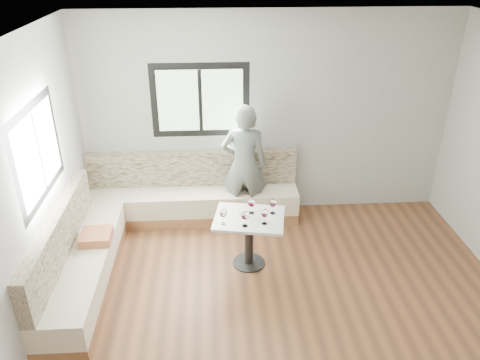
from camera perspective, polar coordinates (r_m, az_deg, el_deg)
The scene contains 10 objects.
room at distance 4.18m, azimuth 6.13°, elevation -3.22°, with size 5.01×5.01×2.81m.
banquette at distance 6.08m, azimuth -11.00°, elevation -5.07°, with size 2.90×2.80×0.95m.
table at distance 5.53m, azimuth 1.12°, elevation -6.01°, with size 0.90×0.76×0.66m.
person at distance 6.27m, azimuth 0.53°, elevation 1.86°, with size 0.62×0.40×1.69m, color slate.
olive_ramekin at distance 5.49m, azimuth 0.38°, elevation -3.97°, with size 0.11×0.11×0.04m.
wine_glass_a at distance 5.26m, azimuth -2.05°, elevation -4.09°, with size 0.09×0.09×0.19m.
wine_glass_b at distance 5.21m, azimuth 0.61°, elevation -4.40°, with size 0.09×0.09×0.19m.
wine_glass_c at distance 5.26m, azimuth 3.02°, elevation -4.12°, with size 0.09×0.09×0.19m.
wine_glass_d at distance 5.46m, azimuth 1.42°, elevation -2.84°, with size 0.09×0.09×0.19m.
wine_glass_e at distance 5.46m, azimuth 4.03°, elevation -2.88°, with size 0.09×0.09×0.19m.
Camera 1 is at (-0.75, -3.48, 3.51)m, focal length 35.00 mm.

